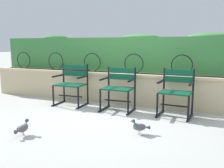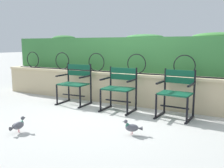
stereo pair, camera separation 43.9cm
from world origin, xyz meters
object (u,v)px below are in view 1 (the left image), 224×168
pigeon_near_chairs (23,128)px  pigeon_far_side (140,127)px  park_chair_right (176,91)px  park_chair_left (72,83)px  park_chair_centre (119,87)px

pigeon_near_chairs → pigeon_far_side: size_ratio=1.03×
park_chair_right → pigeon_near_chairs: (-1.86, -1.90, -0.35)m
park_chair_left → pigeon_near_chairs: (0.35, -1.89, -0.36)m
park_chair_centre → pigeon_far_side: (0.78, -1.15, -0.35)m
park_chair_centre → pigeon_near_chairs: park_chair_centre is taller
park_chair_left → park_chair_right: 2.20m
park_chair_left → pigeon_near_chairs: bearing=-79.6°
park_chair_centre → pigeon_near_chairs: 2.03m
pigeon_near_chairs → pigeon_far_side: same height
pigeon_far_side → park_chair_right: bearing=74.5°
park_chair_right → pigeon_far_side: size_ratio=3.03×
park_chair_right → pigeon_near_chairs: 2.68m
park_chair_left → park_chair_centre: bearing=-1.8°
pigeon_near_chairs → pigeon_far_side: bearing=24.9°
pigeon_far_side → park_chair_left: bearing=147.7°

